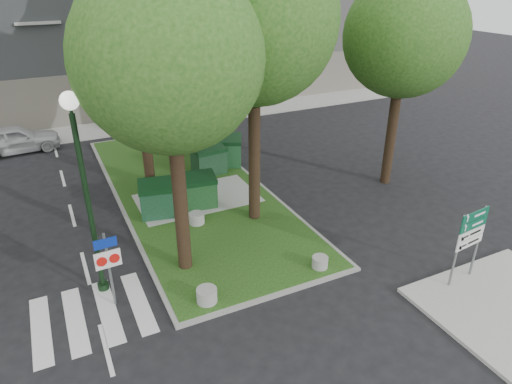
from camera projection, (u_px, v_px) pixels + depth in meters
ground at (260, 300)px, 13.72m from camera, size 120.00×120.00×0.00m
median_island at (190, 190)px, 20.34m from camera, size 6.00×16.00×0.12m
median_kerb at (190, 190)px, 20.34m from camera, size 6.30×16.30×0.10m
sidewalk_corner at (510, 305)px, 13.42m from camera, size 5.00×4.00×0.12m
building_sidewalk at (129, 126)px, 28.61m from camera, size 42.00×3.00×0.12m
zebra_crossing at (123, 306)px, 13.45m from camera, size 5.00×3.00×0.01m
tree_median_near_left at (169, 38)px, 11.99m from camera, size 5.20×5.20×10.53m
tree_median_near_right at (256, 2)px, 14.68m from camera, size 5.60×5.60×11.46m
tree_median_mid at (135, 25)px, 17.58m from camera, size 4.80×4.80×9.99m
tree_street_right at (407, 23)px, 18.28m from camera, size 5.00×5.00×10.06m
dumpster_a at (159, 199)px, 17.94m from camera, size 1.73×1.37×1.44m
dumpster_b at (198, 191)px, 18.62m from camera, size 1.62×1.24×1.39m
dumpster_c at (209, 160)px, 21.62m from camera, size 1.61×1.21×1.41m
dumpster_d at (225, 151)px, 22.53m from camera, size 1.96×1.72×1.52m
bollard_left at (207, 295)px, 13.39m from camera, size 0.61×0.61×0.44m
bollard_right at (320, 262)px, 14.95m from camera, size 0.53×0.53×0.38m
bollard_mid at (197, 218)px, 17.52m from camera, size 0.59×0.59×0.42m
litter_bin at (209, 139)px, 24.99m from camera, size 0.46×0.46×0.80m
street_lamp at (83, 175)px, 12.47m from camera, size 0.49×0.49×6.20m
traffic_sign_pole at (108, 260)px, 12.85m from camera, size 0.74×0.08×2.45m
directional_sign at (470, 235)px, 13.71m from camera, size 1.23×0.20×2.47m
car_white at (15, 139)px, 24.35m from camera, size 4.50×2.07×1.49m
car_silver at (198, 118)px, 28.05m from camera, size 4.31×1.93×1.37m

